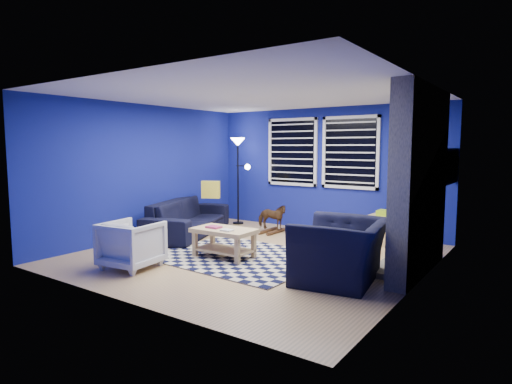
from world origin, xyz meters
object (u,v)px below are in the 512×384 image
coffee_table (224,237)px  tv (450,166)px  rocking_horse (272,217)px  armchair_big (341,251)px  floor_lamp (239,154)px  armchair_bent (132,244)px  cabinet (387,230)px  sofa (188,217)px

coffee_table → tv: bearing=41.4°
tv → rocking_horse: size_ratio=1.66×
armchair_big → floor_lamp: bearing=-134.1°
coffee_table → armchair_bent: bearing=-122.4°
tv → armchair_bent: (-3.47, -3.57, -1.06)m
rocking_horse → cabinet: size_ratio=0.94×
tv → floor_lamp: bearing=179.1°
floor_lamp → armchair_bent: bearing=-76.8°
sofa → cabinet: (3.47, 1.34, -0.07)m
cabinet → floor_lamp: 3.62m
armchair_big → coffee_table: 1.95m
armchair_bent → cabinet: armchair_bent is taller
coffee_table → cabinet: size_ratio=1.52×
sofa → coffee_table: sofa is taller
sofa → rocking_horse: 1.65m
rocking_horse → coffee_table: 2.09m
tv → rocking_horse: tv is taller
tv → coffee_table: 3.80m
rocking_horse → floor_lamp: (-1.15, 0.43, 1.24)m
sofa → floor_lamp: size_ratio=1.22×
floor_lamp → cabinet: bearing=-2.8°
cabinet → floor_lamp: size_ratio=0.34×
coffee_table → floor_lamp: size_ratio=0.51×
armchair_bent → cabinet: bearing=-133.6°
tv → floor_lamp: 4.32m
rocking_horse → cabinet: (2.23, 0.26, -0.05)m
sofa → coffee_table: (1.69, -0.97, -0.01)m
coffee_table → floor_lamp: floor_lamp is taller
armchair_big → floor_lamp: (-3.53, 2.51, 1.17)m
sofa → rocking_horse: bearing=-69.5°
tv → floor_lamp: floor_lamp is taller
cabinet → rocking_horse: bearing=-170.8°
sofa → coffee_table: 1.95m
tv → armchair_big: tv is taller
tv → coffee_table: size_ratio=1.02×
tv → sofa: (-4.42, -1.44, -1.06)m
rocking_horse → floor_lamp: bearing=53.9°
rocking_horse → coffee_table: size_ratio=0.62×
sofa → armchair_big: armchair_big is taller
tv → coffee_table: tv is taller
armchair_big → rocking_horse: 3.17m
armchair_big → rocking_horse: size_ratio=2.01×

